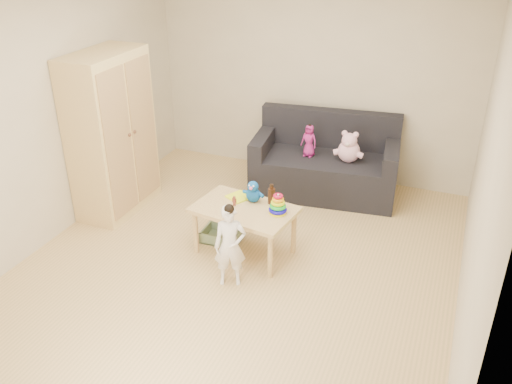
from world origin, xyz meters
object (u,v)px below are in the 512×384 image
at_px(wardrobe, 112,134).
at_px(play_table, 245,230).
at_px(toddler, 230,247).
at_px(sofa, 324,174).

relative_size(wardrobe, play_table, 1.86).
xyz_separation_m(play_table, toddler, (0.07, -0.51, 0.13)).
relative_size(wardrobe, sofa, 1.06).
distance_m(wardrobe, play_table, 1.86).
relative_size(sofa, play_table, 1.75).
height_order(sofa, play_table, play_table).
bearing_deg(play_table, wardrobe, 168.62).
distance_m(play_table, toddler, 0.53).
relative_size(wardrobe, toddler, 2.31).
distance_m(sofa, toddler, 2.10).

